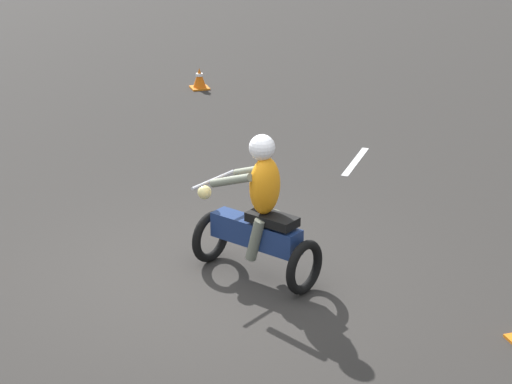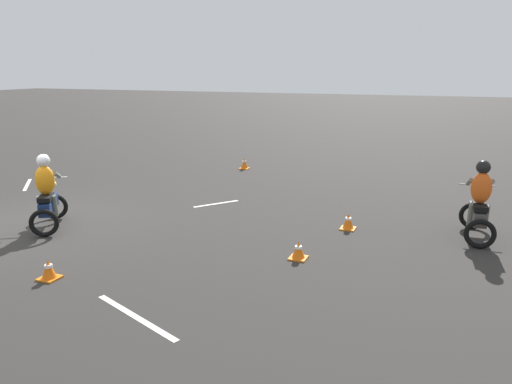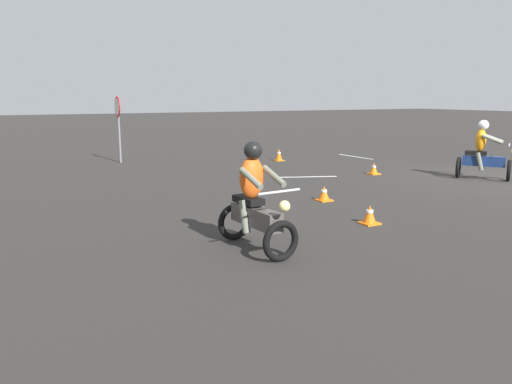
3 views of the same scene
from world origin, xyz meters
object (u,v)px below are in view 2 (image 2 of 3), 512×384
traffic_cone_far_left (298,251)px  traffic_cone_near_right (244,164)px  traffic_cone_far_center (49,270)px  motorcycle_rider_background (479,205)px  traffic_cone_mid_left (348,222)px  motorcycle_rider_foreground (47,196)px

traffic_cone_far_left → traffic_cone_near_right: bearing=-150.2°
traffic_cone_near_right → traffic_cone_far_center: (9.87, 0.66, -0.02)m
motorcycle_rider_background → traffic_cone_mid_left: bearing=-176.3°
motorcycle_rider_foreground → motorcycle_rider_background: (-2.72, 8.72, 0.00)m
traffic_cone_far_center → motorcycle_rider_background: bearing=126.1°
motorcycle_rider_foreground → traffic_cone_near_right: size_ratio=4.30×
motorcycle_rider_foreground → traffic_cone_far_center: (2.16, 2.04, -0.56)m
motorcycle_rider_background → traffic_cone_near_right: (-5.00, -7.35, -0.54)m
motorcycle_rider_foreground → motorcycle_rider_background: bearing=-16.9°
traffic_cone_far_left → traffic_cone_far_center: bearing=-56.0°
motorcycle_rider_foreground → traffic_cone_mid_left: (-2.37, 6.14, -0.56)m
traffic_cone_mid_left → traffic_cone_far_left: 2.14m
traffic_cone_mid_left → traffic_cone_far_left: bearing=-13.4°
traffic_cone_mid_left → traffic_cone_far_center: bearing=-42.2°
traffic_cone_far_left → motorcycle_rider_background: bearing=128.4°
motorcycle_rider_foreground → traffic_cone_far_center: 3.02m
traffic_cone_mid_left → traffic_cone_far_left: size_ratio=1.06×
traffic_cone_near_right → traffic_cone_far_center: 9.90m
motorcycle_rider_background → traffic_cone_far_center: 8.29m
motorcycle_rider_foreground → traffic_cone_near_right: 7.86m
motorcycle_rider_background → traffic_cone_mid_left: motorcycle_rider_background is taller
traffic_cone_near_right → traffic_cone_mid_left: size_ratio=1.10×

